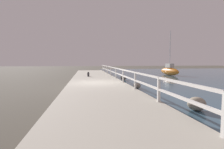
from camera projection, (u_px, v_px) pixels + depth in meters
The scene contains 8 objects.
ground_plane at pixel (97, 87), 12.87m from camera, with size 120.00×120.00×0.00m, color #4C473D.
dock_walkway at pixel (97, 85), 12.86m from camera, with size 4.14×36.00×0.34m.
railing at pixel (123, 73), 13.09m from camera, with size 0.10×32.50×0.97m.
boulder_mid_strip at pixel (123, 78), 17.83m from camera, with size 0.60×0.54×0.45m.
boulder_water_edge at pixel (197, 104), 6.74m from camera, with size 0.70×0.63×0.53m.
boulder_downstream at pixel (137, 86), 12.25m from camera, with size 0.54×0.48×0.40m.
mooring_bollard at pixel (88, 74), 18.09m from camera, with size 0.21×0.21×0.47m.
sailboat_orange at pixel (170, 71), 24.12m from camera, with size 1.32×4.24×6.02m.
Camera 1 is at (-0.81, -12.79, 1.90)m, focal length 28.00 mm.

